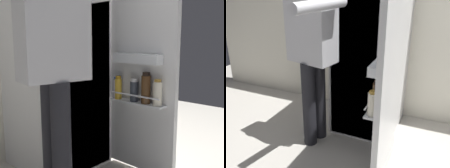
% 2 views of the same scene
% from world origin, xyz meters
% --- Properties ---
extents(ground_plane, '(5.54, 5.54, 0.00)m').
position_xyz_m(ground_plane, '(0.00, 0.00, 0.00)').
color(ground_plane, '#B7B2A8').
extents(refrigerator, '(0.65, 1.25, 1.71)m').
position_xyz_m(refrigerator, '(0.02, 0.53, 0.85)').
color(refrigerator, white).
rests_on(refrigerator, ground_plane).
extents(person, '(0.53, 0.75, 1.59)m').
position_xyz_m(person, '(-0.37, 0.09, 0.95)').
color(person, black).
rests_on(person, ground_plane).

